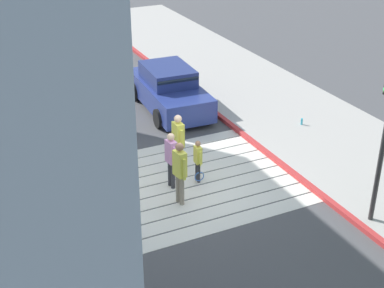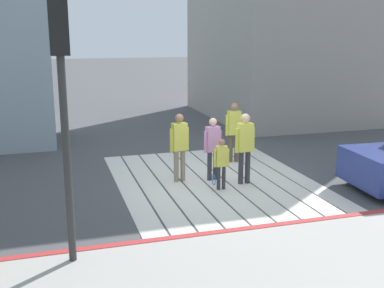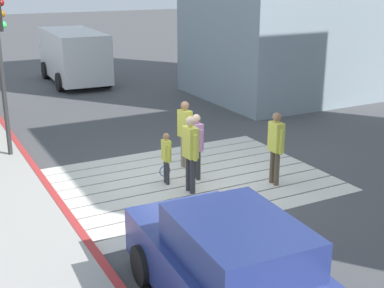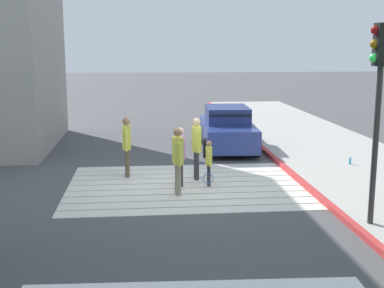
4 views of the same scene
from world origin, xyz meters
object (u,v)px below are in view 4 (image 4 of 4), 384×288
at_px(water_bottle, 350,161).
at_px(pedestrian_adult_trailing, 196,144).
at_px(car_parked_near_curb, 227,129).
at_px(traffic_light_corner, 378,84).
at_px(pedestrian_adult_lead, 178,156).
at_px(pedestrian_adult_side, 180,152).
at_px(pedestrian_teen_behind, 127,143).
at_px(pedestrian_child_with_racket, 209,161).

xyz_separation_m(water_bottle, pedestrian_adult_trailing, (4.97, 0.96, 0.82)).
xyz_separation_m(car_parked_near_curb, traffic_light_corner, (-1.58, 8.74, 2.30)).
xyz_separation_m(water_bottle, pedestrian_adult_lead, (5.61, 2.47, 0.79)).
bearing_deg(car_parked_near_curb, pedestrian_adult_trailing, 69.64).
height_order(pedestrian_adult_trailing, pedestrian_adult_side, pedestrian_adult_trailing).
xyz_separation_m(traffic_light_corner, pedestrian_adult_trailing, (3.20, -4.37, -1.99)).
xyz_separation_m(traffic_light_corner, pedestrian_teen_behind, (5.19, -4.88, -2.01)).
height_order(car_parked_near_curb, traffic_light_corner, traffic_light_corner).
height_order(traffic_light_corner, pedestrian_adult_side, traffic_light_corner).
bearing_deg(car_parked_near_curb, pedestrian_adult_side, 67.05).
bearing_deg(water_bottle, pedestrian_adult_side, 16.48).
distance_m(water_bottle, pedestrian_teen_behind, 7.02).
relative_size(pedestrian_adult_trailing, pedestrian_teen_behind, 1.02).
bearing_deg(pedestrian_teen_behind, pedestrian_child_with_racket, 151.40).
bearing_deg(water_bottle, traffic_light_corner, 71.58).
bearing_deg(pedestrian_child_with_racket, water_bottle, -160.38).
distance_m(pedestrian_adult_lead, pedestrian_adult_side, 0.86).
bearing_deg(pedestrian_adult_side, pedestrian_teen_behind, -38.39).
bearing_deg(pedestrian_child_with_racket, car_parked_near_curb, -104.94).
xyz_separation_m(pedestrian_adult_lead, pedestrian_teen_behind, (1.35, -2.01, 0.00)).
bearing_deg(pedestrian_teen_behind, pedestrian_adult_lead, 123.78).
bearing_deg(pedestrian_adult_side, pedestrian_child_with_racket, 175.76).
distance_m(water_bottle, pedestrian_child_with_racket, 5.02).
distance_m(car_parked_near_curb, pedestrian_child_with_racket, 5.27).
bearing_deg(pedestrian_adult_lead, pedestrian_adult_side, -98.74).
height_order(pedestrian_adult_side, pedestrian_child_with_racket, pedestrian_adult_side).
bearing_deg(pedestrian_adult_trailing, pedestrian_adult_side, 52.54).
distance_m(pedestrian_adult_trailing, pedestrian_teen_behind, 2.05).
xyz_separation_m(pedestrian_adult_trailing, pedestrian_adult_side, (0.51, 0.67, -0.10)).
relative_size(traffic_light_corner, pedestrian_adult_side, 2.60).
bearing_deg(car_parked_near_curb, pedestrian_child_with_racket, 75.06).
bearing_deg(pedestrian_child_with_racket, pedestrian_teen_behind, -28.60).
relative_size(car_parked_near_curb, pedestrian_child_with_racket, 3.47).
bearing_deg(pedestrian_adult_side, pedestrian_adult_lead, 81.26).
height_order(car_parked_near_curb, pedestrian_teen_behind, pedestrian_teen_behind).
distance_m(pedestrian_adult_side, pedestrian_child_with_racket, 0.81).
distance_m(pedestrian_teen_behind, pedestrian_child_with_racket, 2.58).
bearing_deg(pedestrian_adult_side, water_bottle, -163.52).
bearing_deg(traffic_light_corner, car_parked_near_curb, -79.77).
relative_size(pedestrian_adult_lead, pedestrian_adult_side, 1.08).
relative_size(car_parked_near_curb, water_bottle, 19.95).
distance_m(pedestrian_adult_trailing, pedestrian_child_with_racket, 0.84).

